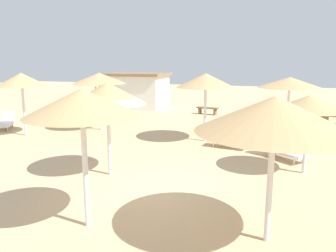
{
  "coord_description": "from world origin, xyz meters",
  "views": [
    {
      "loc": [
        3.82,
        -8.52,
        3.63
      ],
      "look_at": [
        0.0,
        3.0,
        1.2
      ],
      "focal_mm": 35.11,
      "sensor_mm": 36.0,
      "label": 1
    }
  ],
  "objects_px": {
    "parasol_0": "(95,80)",
    "parasol_2": "(21,80)",
    "lounger_4": "(280,120)",
    "bench_1": "(207,109)",
    "parasol_1": "(309,104)",
    "parasol_5": "(82,103)",
    "parasol_8": "(99,78)",
    "parasol_4": "(290,83)",
    "parasol_7": "(107,94)",
    "beach_cabana": "(137,90)",
    "parasol_6": "(274,114)",
    "bench_2": "(323,114)",
    "lounger_3": "(232,141)",
    "parasol_3": "(206,81)",
    "bench_0": "(336,118)",
    "lounger_2": "(6,123)",
    "lounger_0": "(63,115)",
    "lounger_1": "(282,150)"
  },
  "relations": [
    {
      "from": "parasol_8",
      "to": "lounger_4",
      "type": "xyz_separation_m",
      "value": [
        9.07,
        4.16,
        -2.39
      ]
    },
    {
      "from": "parasol_6",
      "to": "beach_cabana",
      "type": "bearing_deg",
      "value": 121.1
    },
    {
      "from": "parasol_0",
      "to": "parasol_5",
      "type": "bearing_deg",
      "value": -60.45
    },
    {
      "from": "parasol_7",
      "to": "parasol_4",
      "type": "bearing_deg",
      "value": 57.03
    },
    {
      "from": "parasol_6",
      "to": "bench_2",
      "type": "relative_size",
      "value": 1.99
    },
    {
      "from": "parasol_6",
      "to": "lounger_2",
      "type": "bearing_deg",
      "value": 152.09
    },
    {
      "from": "parasol_2",
      "to": "lounger_1",
      "type": "height_order",
      "value": "parasol_2"
    },
    {
      "from": "parasol_3",
      "to": "lounger_4",
      "type": "height_order",
      "value": "parasol_3"
    },
    {
      "from": "lounger_4",
      "to": "bench_1",
      "type": "relative_size",
      "value": 1.25
    },
    {
      "from": "parasol_5",
      "to": "beach_cabana",
      "type": "height_order",
      "value": "parasol_5"
    },
    {
      "from": "parasol_4",
      "to": "lounger_0",
      "type": "bearing_deg",
      "value": -176.93
    },
    {
      "from": "beach_cabana",
      "to": "parasol_4",
      "type": "bearing_deg",
      "value": -29.0
    },
    {
      "from": "parasol_1",
      "to": "parasol_2",
      "type": "bearing_deg",
      "value": 172.68
    },
    {
      "from": "parasol_2",
      "to": "lounger_1",
      "type": "relative_size",
      "value": 1.64
    },
    {
      "from": "lounger_3",
      "to": "parasol_4",
      "type": "bearing_deg",
      "value": 61.01
    },
    {
      "from": "parasol_5",
      "to": "bench_1",
      "type": "bearing_deg",
      "value": 92.12
    },
    {
      "from": "lounger_2",
      "to": "parasol_7",
      "type": "bearing_deg",
      "value": -28.26
    },
    {
      "from": "beach_cabana",
      "to": "lounger_2",
      "type": "bearing_deg",
      "value": -108.98
    },
    {
      "from": "parasol_0",
      "to": "parasol_1",
      "type": "height_order",
      "value": "parasol_0"
    },
    {
      "from": "bench_0",
      "to": "parasol_4",
      "type": "bearing_deg",
      "value": -130.04
    },
    {
      "from": "parasol_0",
      "to": "bench_0",
      "type": "bearing_deg",
      "value": 12.03
    },
    {
      "from": "parasol_8",
      "to": "lounger_0",
      "type": "relative_size",
      "value": 1.52
    },
    {
      "from": "parasol_5",
      "to": "lounger_3",
      "type": "distance_m",
      "value": 8.37
    },
    {
      "from": "parasol_7",
      "to": "parasol_5",
      "type": "bearing_deg",
      "value": -70.22
    },
    {
      "from": "parasol_2",
      "to": "lounger_2",
      "type": "xyz_separation_m",
      "value": [
        -2.2,
        1.01,
        -2.39
      ]
    },
    {
      "from": "parasol_3",
      "to": "bench_2",
      "type": "height_order",
      "value": "parasol_3"
    },
    {
      "from": "bench_1",
      "to": "bench_2",
      "type": "distance_m",
      "value": 7.24
    },
    {
      "from": "parasol_5",
      "to": "parasol_8",
      "type": "distance_m",
      "value": 10.52
    },
    {
      "from": "parasol_1",
      "to": "bench_0",
      "type": "relative_size",
      "value": 1.66
    },
    {
      "from": "lounger_4",
      "to": "lounger_0",
      "type": "bearing_deg",
      "value": -169.35
    },
    {
      "from": "lounger_1",
      "to": "lounger_2",
      "type": "xyz_separation_m",
      "value": [
        -14.14,
        1.13,
        0.02
      ]
    },
    {
      "from": "parasol_4",
      "to": "parasol_8",
      "type": "height_order",
      "value": "parasol_8"
    },
    {
      "from": "parasol_7",
      "to": "beach_cabana",
      "type": "xyz_separation_m",
      "value": [
        -5.44,
        14.68,
        -1.27
      ]
    },
    {
      "from": "bench_1",
      "to": "lounger_3",
      "type": "bearing_deg",
      "value": -71.64
    },
    {
      "from": "lounger_2",
      "to": "bench_1",
      "type": "relative_size",
      "value": 1.23
    },
    {
      "from": "parasol_7",
      "to": "lounger_0",
      "type": "xyz_separation_m",
      "value": [
        -7.45,
        7.88,
        -2.31
      ]
    },
    {
      "from": "parasol_8",
      "to": "parasol_6",
      "type": "bearing_deg",
      "value": -44.68
    },
    {
      "from": "parasol_0",
      "to": "parasol_2",
      "type": "relative_size",
      "value": 0.89
    },
    {
      "from": "bench_2",
      "to": "lounger_3",
      "type": "bearing_deg",
      "value": -117.73
    },
    {
      "from": "lounger_1",
      "to": "bench_1",
      "type": "height_order",
      "value": "lounger_1"
    },
    {
      "from": "parasol_2",
      "to": "parasol_6",
      "type": "height_order",
      "value": "parasol_2"
    },
    {
      "from": "parasol_4",
      "to": "bench_1",
      "type": "distance_m",
      "value": 6.97
    },
    {
      "from": "parasol_4",
      "to": "parasol_6",
      "type": "xyz_separation_m",
      "value": [
        -0.61,
        -11.13,
        0.08
      ]
    },
    {
      "from": "lounger_3",
      "to": "bench_0",
      "type": "height_order",
      "value": "lounger_3"
    },
    {
      "from": "parasol_2",
      "to": "beach_cabana",
      "type": "distance_m",
      "value": 11.08
    },
    {
      "from": "bench_1",
      "to": "beach_cabana",
      "type": "xyz_separation_m",
      "value": [
        -5.99,
        1.79,
        1.01
      ]
    },
    {
      "from": "parasol_5",
      "to": "bench_0",
      "type": "distance_m",
      "value": 16.85
    },
    {
      "from": "parasol_1",
      "to": "bench_0",
      "type": "height_order",
      "value": "parasol_1"
    },
    {
      "from": "parasol_5",
      "to": "beach_cabana",
      "type": "bearing_deg",
      "value": 110.24
    },
    {
      "from": "parasol_0",
      "to": "lounger_2",
      "type": "relative_size",
      "value": 1.44
    }
  ]
}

